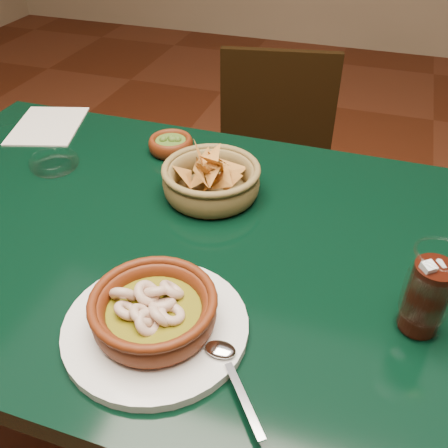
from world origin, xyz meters
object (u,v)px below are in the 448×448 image
(dining_table, at_px, (160,268))
(shrimp_plate, at_px, (155,315))
(dining_chair, at_px, (272,177))
(chip_basket, at_px, (211,180))
(cola_drink, at_px, (428,293))

(dining_table, relative_size, shrimp_plate, 3.62)
(dining_table, height_order, dining_chair, dining_chair)
(dining_table, bearing_deg, chip_basket, 66.40)
(dining_table, height_order, shrimp_plate, shrimp_plate)
(shrimp_plate, bearing_deg, chip_basket, 96.75)
(shrimp_plate, relative_size, cola_drink, 2.01)
(dining_table, height_order, cola_drink, cola_drink)
(shrimp_plate, distance_m, chip_basket, 0.36)
(chip_basket, bearing_deg, cola_drink, -29.71)
(shrimp_plate, height_order, chip_basket, chip_basket)
(dining_table, bearing_deg, shrimp_plate, -64.89)
(dining_table, distance_m, cola_drink, 0.50)
(dining_chair, height_order, chip_basket, chip_basket)
(dining_table, relative_size, cola_drink, 7.27)
(dining_chair, bearing_deg, shrimp_plate, -87.50)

